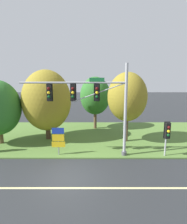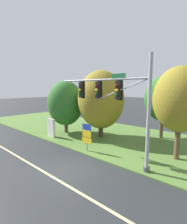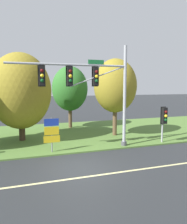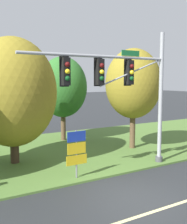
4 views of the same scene
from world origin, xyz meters
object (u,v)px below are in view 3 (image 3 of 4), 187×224
(traffic_signal_mast, at_px, (92,84))
(tree_left_of_mast, at_px, (20,91))
(tree_behind_signpost, at_px, (70,89))
(route_sign_post, at_px, (52,132))
(pedestrian_signal_near_kerb, at_px, (164,117))
(tree_mid_verge, at_px, (115,86))

(traffic_signal_mast, xyz_separation_m, tree_left_of_mast, (-4.53, 3.98, -0.52))
(traffic_signal_mast, height_order, tree_behind_signpost, traffic_signal_mast)
(route_sign_post, xyz_separation_m, tree_left_of_mast, (-1.82, 3.93, 2.56))
(pedestrian_signal_near_kerb, relative_size, tree_left_of_mast, 0.40)
(route_sign_post, bearing_deg, tree_left_of_mast, 114.81)
(tree_left_of_mast, relative_size, tree_behind_signpost, 1.09)
(tree_left_of_mast, height_order, tree_behind_signpost, tree_left_of_mast)
(traffic_signal_mast, xyz_separation_m, pedestrian_signal_near_kerb, (5.68, -0.26, -2.47))
(route_sign_post, relative_size, tree_behind_signpost, 0.36)
(tree_behind_signpost, height_order, tree_mid_verge, tree_mid_verge)
(traffic_signal_mast, height_order, tree_left_of_mast, traffic_signal_mast)
(traffic_signal_mast, bearing_deg, pedestrian_signal_near_kerb, -2.67)
(pedestrian_signal_near_kerb, bearing_deg, tree_left_of_mast, 157.42)
(traffic_signal_mast, relative_size, pedestrian_signal_near_kerb, 2.93)
(route_sign_post, distance_m, tree_mid_verge, 7.38)
(traffic_signal_mast, xyz_separation_m, tree_behind_signpost, (0.26, 7.94, -0.41))
(tree_behind_signpost, bearing_deg, tree_left_of_mast, -140.45)
(route_sign_post, relative_size, tree_left_of_mast, 0.33)
(tree_left_of_mast, bearing_deg, tree_mid_verge, -5.03)
(pedestrian_signal_near_kerb, height_order, tree_left_of_mast, tree_left_of_mast)
(pedestrian_signal_near_kerb, relative_size, tree_behind_signpost, 0.44)
(pedestrian_signal_near_kerb, distance_m, tree_behind_signpost, 10.04)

